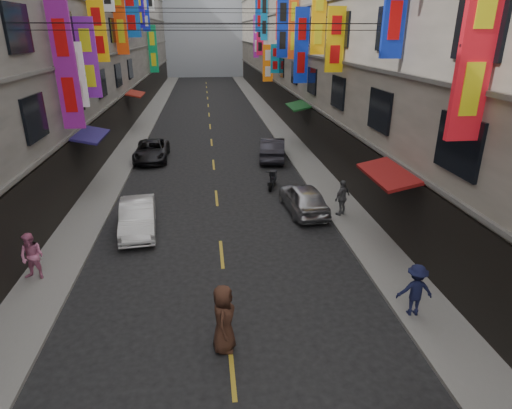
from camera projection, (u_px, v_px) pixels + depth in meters
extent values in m
cube|color=slate|center=(142.00, 128.00, 37.75)|extent=(2.00, 90.00, 0.12)
cube|color=slate|center=(276.00, 124.00, 39.06)|extent=(2.00, 90.00, 0.12)
cube|color=gray|center=(52.00, 10.00, 33.56)|extent=(10.00, 90.00, 19.00)
cube|color=black|center=(129.00, 111.00, 37.11)|extent=(0.12, 85.50, 3.00)
cube|color=#66635E|center=(127.00, 91.00, 36.47)|extent=(0.16, 90.00, 0.14)
cube|color=#66635E|center=(123.00, 52.00, 35.28)|extent=(0.16, 90.00, 0.14)
cube|color=#66635E|center=(118.00, 9.00, 34.08)|extent=(0.16, 90.00, 0.14)
cube|color=#AEA191|center=(348.00, 12.00, 36.18)|extent=(10.00, 90.00, 19.00)
cube|color=black|center=(287.00, 108.00, 38.62)|extent=(0.12, 85.50, 3.00)
cube|color=#66635E|center=(287.00, 89.00, 37.98)|extent=(0.16, 90.00, 0.14)
cube|color=#66635E|center=(288.00, 51.00, 36.79)|extent=(0.16, 90.00, 0.14)
cube|color=#66635E|center=(289.00, 10.00, 35.59)|extent=(0.16, 90.00, 0.14)
cube|color=#B1B9C5|center=(203.00, 14.00, 80.36)|extent=(18.00, 8.00, 22.00)
cube|color=red|center=(477.00, 46.00, 10.67)|extent=(0.91, 0.18, 4.81)
cylinder|color=black|center=(479.00, 46.00, 10.67)|extent=(1.01, 0.08, 0.08)
cube|color=#781575|center=(66.00, 67.00, 18.90)|extent=(0.94, 0.18, 5.47)
cylinder|color=black|center=(65.00, 67.00, 18.89)|extent=(1.04, 0.08, 0.08)
cube|color=white|center=(77.00, 75.00, 20.82)|extent=(0.77, 0.18, 3.05)
cylinder|color=black|center=(76.00, 75.00, 20.82)|extent=(0.87, 0.08, 0.08)
cube|color=gold|center=(335.00, 40.00, 22.00)|extent=(0.93, 0.18, 3.19)
cylinder|color=black|center=(336.00, 40.00, 22.01)|extent=(1.03, 0.08, 0.08)
cube|color=#711B99|center=(88.00, 58.00, 22.58)|extent=(0.97, 0.18, 4.06)
cylinder|color=black|center=(87.00, 58.00, 22.57)|extent=(1.07, 0.08, 0.08)
cube|color=#FAAE0D|center=(319.00, 17.00, 25.04)|extent=(0.85, 0.18, 4.15)
cylinder|color=black|center=(320.00, 17.00, 25.05)|extent=(0.95, 0.08, 0.08)
cube|color=#E7A80C|center=(98.00, 31.00, 25.14)|extent=(0.94, 0.18, 3.48)
cylinder|color=black|center=(97.00, 31.00, 25.13)|extent=(1.04, 0.08, 0.08)
cube|color=#102CBF|center=(301.00, 46.00, 29.48)|extent=(0.97, 0.18, 4.94)
cylinder|color=black|center=(302.00, 46.00, 29.48)|extent=(1.07, 0.08, 0.08)
cube|color=#F75517|center=(293.00, 27.00, 32.32)|extent=(0.73, 0.18, 4.66)
cylinder|color=black|center=(294.00, 27.00, 32.33)|extent=(0.83, 0.08, 0.08)
cube|color=#E23F0C|center=(119.00, 12.00, 31.98)|extent=(0.89, 0.18, 5.96)
cylinder|color=black|center=(119.00, 12.00, 31.97)|extent=(0.99, 0.08, 0.08)
cube|color=#0F2EBA|center=(283.00, 26.00, 35.90)|extent=(0.97, 0.18, 4.98)
cylinder|color=black|center=(283.00, 26.00, 35.90)|extent=(1.07, 0.08, 0.08)
cube|color=#0E4EAD|center=(131.00, 11.00, 36.12)|extent=(1.24, 0.18, 4.25)
cylinder|color=black|center=(130.00, 11.00, 36.11)|extent=(1.34, 0.08, 0.08)
cube|color=red|center=(280.00, 21.00, 38.07)|extent=(0.66, 0.18, 3.22)
cylinder|color=black|center=(280.00, 21.00, 38.08)|extent=(0.76, 0.08, 0.08)
cube|color=#0C7692|center=(275.00, 59.00, 40.88)|extent=(0.83, 0.18, 2.64)
cylinder|color=black|center=(276.00, 59.00, 40.89)|extent=(0.93, 0.08, 0.08)
cube|color=#0E36AE|center=(135.00, 18.00, 39.70)|extent=(0.86, 0.18, 3.33)
cylinder|color=black|center=(135.00, 18.00, 39.70)|extent=(0.96, 0.08, 0.08)
cube|color=#180FB4|center=(139.00, 9.00, 41.68)|extent=(1.00, 0.18, 3.44)
cylinder|color=black|center=(138.00, 9.00, 41.68)|extent=(1.10, 0.08, 0.08)
cube|color=orange|center=(268.00, 63.00, 44.71)|extent=(1.07, 0.18, 3.68)
cylinder|color=black|center=(268.00, 63.00, 44.72)|extent=(1.17, 0.08, 0.08)
cube|color=#0D69A3|center=(264.00, 17.00, 46.89)|extent=(0.77, 0.18, 4.83)
cylinder|color=black|center=(265.00, 17.00, 46.90)|extent=(0.87, 0.08, 0.08)
cube|color=#1025C4|center=(145.00, 13.00, 47.31)|extent=(0.82, 0.18, 3.83)
cylinder|color=black|center=(145.00, 13.00, 47.31)|extent=(0.92, 0.08, 0.08)
cube|color=#0F48B1|center=(260.00, 12.00, 48.59)|extent=(1.13, 0.18, 4.13)
cylinder|color=black|center=(261.00, 12.00, 48.59)|extent=(1.23, 0.08, 0.08)
cube|color=#EB1648|center=(260.00, 40.00, 50.93)|extent=(0.81, 0.18, 3.50)
cylinder|color=black|center=(260.00, 40.00, 50.94)|extent=(0.91, 0.08, 0.08)
cube|color=#0B7E47|center=(153.00, 49.00, 51.97)|extent=(1.06, 0.18, 5.45)
cylinder|color=black|center=(152.00, 49.00, 51.97)|extent=(1.16, 0.08, 0.08)
cube|color=#961B99|center=(256.00, 37.00, 54.93)|extent=(0.69, 0.18, 5.12)
cylinder|color=black|center=(256.00, 37.00, 54.94)|extent=(0.79, 0.08, 0.08)
cube|color=maroon|center=(389.00, 173.00, 15.89)|extent=(1.39, 3.20, 0.41)
cube|color=navy|center=(90.00, 135.00, 21.88)|extent=(1.39, 3.20, 0.41)
cube|color=#144C1D|center=(299.00, 105.00, 30.62)|extent=(1.39, 3.20, 0.41)
cube|color=maroon|center=(135.00, 94.00, 36.62)|extent=(1.39, 3.20, 0.41)
cylinder|color=black|center=(211.00, 23.00, 16.94)|extent=(14.00, 0.04, 0.04)
cylinder|color=black|center=(206.00, 8.00, 29.38)|extent=(14.00, 0.04, 0.04)
cylinder|color=black|center=(205.00, 24.00, 42.58)|extent=(14.00, 0.04, 0.04)
cube|color=gold|center=(232.00, 367.00, 10.79)|extent=(0.12, 2.20, 0.01)
cube|color=gold|center=(222.00, 254.00, 16.32)|extent=(0.12, 2.20, 0.01)
cube|color=gold|center=(217.00, 198.00, 21.85)|extent=(0.12, 2.20, 0.01)
cube|color=gold|center=(214.00, 165.00, 27.37)|extent=(0.12, 2.20, 0.01)
cube|color=gold|center=(212.00, 142.00, 32.90)|extent=(0.12, 2.20, 0.01)
cube|color=gold|center=(210.00, 127.00, 38.42)|extent=(0.12, 2.20, 0.01)
cube|color=gold|center=(209.00, 115.00, 43.95)|extent=(0.12, 2.20, 0.01)
cube|color=gold|center=(208.00, 105.00, 49.48)|extent=(0.12, 2.20, 0.01)
cube|color=gold|center=(208.00, 98.00, 55.00)|extent=(0.12, 2.20, 0.01)
cube|color=gold|center=(207.00, 92.00, 60.53)|extent=(0.12, 2.20, 0.01)
cube|color=gold|center=(207.00, 87.00, 66.05)|extent=(0.12, 2.20, 0.01)
cube|color=gold|center=(206.00, 83.00, 71.58)|extent=(0.12, 2.20, 0.01)
cylinder|color=black|center=(270.00, 187.00, 22.65)|extent=(0.26, 0.51, 0.50)
cylinder|color=black|center=(274.00, 179.00, 23.83)|extent=(0.26, 0.51, 0.50)
cube|color=black|center=(272.00, 181.00, 23.19)|extent=(0.67, 1.33, 0.18)
cube|color=black|center=(273.00, 173.00, 23.28)|extent=(0.47, 0.62, 0.22)
cylinder|color=black|center=(271.00, 178.00, 22.57)|extent=(0.18, 0.36, 0.88)
cylinder|color=black|center=(271.00, 172.00, 22.44)|extent=(0.50, 0.21, 0.06)
imported|color=white|center=(138.00, 217.00, 17.97)|extent=(1.79, 4.12, 1.32)
imported|color=black|center=(152.00, 151.00, 28.15)|extent=(2.14, 4.58, 1.27)
imported|color=#ADACB1|center=(303.00, 198.00, 19.96)|extent=(1.91, 4.11, 1.36)
imported|color=#292830|center=(272.00, 149.00, 28.23)|extent=(2.26, 4.63, 1.46)
imported|color=pink|center=(32.00, 257.00, 14.20)|extent=(0.91, 0.72, 1.66)
imported|color=#141738|center=(415.00, 290.00, 12.39)|extent=(1.09, 0.64, 1.62)
imported|color=#5D5E60|center=(342.00, 198.00, 19.25)|extent=(1.12, 1.01, 1.66)
imported|color=#43261B|center=(224.00, 319.00, 11.10)|extent=(0.80, 1.04, 1.92)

